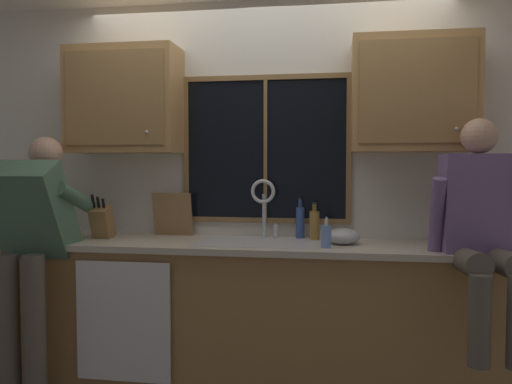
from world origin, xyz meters
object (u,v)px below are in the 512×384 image
object	(u,v)px
knife_block	(102,222)
bottle_tall_clear	(300,222)
mixing_bowl	(343,237)
person_sitting_on_counter	(482,222)
bottle_green_glass	(314,224)
person_standing	(31,236)
soap_dispenser	(326,236)
cutting_board	(173,214)

from	to	relation	value
knife_block	bottle_tall_clear	world-z (taller)	knife_block
knife_block	mixing_bowl	world-z (taller)	knife_block
person_sitting_on_counter	bottle_green_glass	distance (m)	1.04
person_standing	soap_dispenser	world-z (taller)	person_standing
knife_block	mixing_bowl	bearing A→B (deg)	0.26
knife_block	cutting_board	xyz separation A→B (m)	(0.43, 0.21, 0.04)
bottle_tall_clear	knife_block	bearing A→B (deg)	-170.73
soap_dispenser	bottle_tall_clear	bearing A→B (deg)	115.95
person_sitting_on_counter	knife_block	distance (m)	2.38
soap_dispenser	bottle_green_glass	xyz separation A→B (m)	(-0.09, 0.33, 0.03)
person_standing	mixing_bowl	xyz separation A→B (m)	(1.91, 0.36, -0.01)
person_sitting_on_counter	knife_block	bearing A→B (deg)	173.26
knife_block	soap_dispenser	xyz separation A→B (m)	(1.51, -0.16, -0.04)
mixing_bowl	bottle_tall_clear	size ratio (longest dim) A/B	0.76
knife_block	person_sitting_on_counter	bearing A→B (deg)	-6.74
person_sitting_on_counter	mixing_bowl	xyz separation A→B (m)	(-0.75, 0.29, -0.14)
person_standing	bottle_tall_clear	distance (m)	1.72
cutting_board	mixing_bowl	size ratio (longest dim) A/B	1.48
mixing_bowl	bottle_tall_clear	distance (m)	0.36
soap_dispenser	bottle_green_glass	bearing A→B (deg)	104.81
person_sitting_on_counter	soap_dispenser	xyz separation A→B (m)	(-0.85, 0.12, -0.11)
knife_block	cutting_board	distance (m)	0.48
person_standing	bottle_tall_clear	world-z (taller)	person_standing
person_standing	bottle_tall_clear	bearing A→B (deg)	19.15
cutting_board	bottle_tall_clear	distance (m)	0.90
cutting_board	bottle_tall_clear	xyz separation A→B (m)	(0.90, 0.01, -0.04)
person_sitting_on_counter	knife_block	world-z (taller)	person_sitting_on_counter
bottle_green_glass	bottle_tall_clear	size ratio (longest dim) A/B	0.91
knife_block	bottle_green_glass	xyz separation A→B (m)	(1.42, 0.16, -0.01)
soap_dispenser	bottle_tall_clear	distance (m)	0.42
person_sitting_on_counter	mixing_bowl	world-z (taller)	person_sitting_on_counter
bottle_green_glass	bottle_tall_clear	world-z (taller)	bottle_tall_clear
person_sitting_on_counter	bottle_green_glass	xyz separation A→B (m)	(-0.94, 0.44, -0.08)
bottle_green_glass	cutting_board	bearing A→B (deg)	177.32
knife_block	soap_dispenser	world-z (taller)	knife_block
cutting_board	bottle_tall_clear	world-z (taller)	cutting_board
soap_dispenser	bottle_tall_clear	xyz separation A→B (m)	(-0.18, 0.38, 0.04)
cutting_board	mixing_bowl	distance (m)	1.20
person_sitting_on_counter	mixing_bowl	size ratio (longest dim) A/B	6.06
knife_block	bottle_tall_clear	distance (m)	1.34
bottle_green_glass	person_standing	bearing A→B (deg)	-163.49
person_sitting_on_counter	bottle_green_glass	world-z (taller)	person_sitting_on_counter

